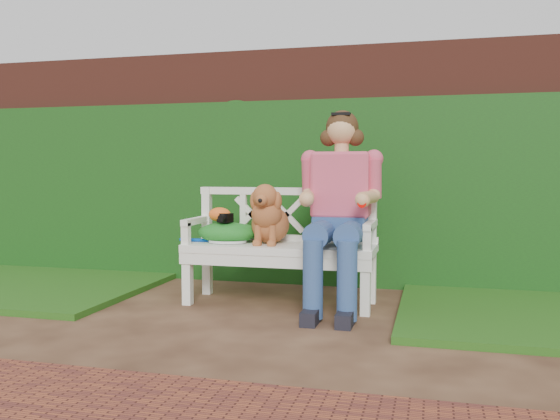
# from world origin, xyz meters

# --- Properties ---
(ground) EXTENTS (60.00, 60.00, 0.00)m
(ground) POSITION_xyz_m (0.00, 0.00, 0.00)
(ground) COLOR #372015
(brick_wall) EXTENTS (10.00, 0.30, 2.20)m
(brick_wall) POSITION_xyz_m (0.00, 1.90, 1.10)
(brick_wall) COLOR maroon
(brick_wall) RESTS_ON ground
(ivy_hedge) EXTENTS (10.00, 0.18, 1.70)m
(ivy_hedge) POSITION_xyz_m (0.00, 1.68, 0.85)
(ivy_hedge) COLOR #175413
(ivy_hedge) RESTS_ON ground
(grass_left) EXTENTS (2.60, 2.00, 0.05)m
(grass_left) POSITION_xyz_m (-2.40, 0.90, 0.03)
(grass_left) COLOR #175311
(grass_left) RESTS_ON ground
(garden_bench) EXTENTS (1.62, 0.72, 0.48)m
(garden_bench) POSITION_xyz_m (0.16, 0.79, 0.24)
(garden_bench) COLOR white
(garden_bench) RESTS_ON ground
(seated_woman) EXTENTS (0.87, 1.02, 1.56)m
(seated_woman) POSITION_xyz_m (0.64, 0.77, 0.78)
(seated_woman) COLOR #C94665
(seated_woman) RESTS_ON ground
(dog) EXTENTS (0.35, 0.46, 0.48)m
(dog) POSITION_xyz_m (0.08, 0.79, 0.72)
(dog) COLOR #A5662B
(dog) RESTS_ON garden_bench
(tennis_racket) EXTENTS (0.65, 0.47, 0.03)m
(tennis_racket) POSITION_xyz_m (-0.29, 0.76, 0.49)
(tennis_racket) COLOR white
(tennis_racket) RESTS_ON garden_bench
(green_bag) EXTENTS (0.56, 0.47, 0.17)m
(green_bag) POSITION_xyz_m (-0.28, 0.81, 0.56)
(green_bag) COLOR #338B3A
(green_bag) RESTS_ON garden_bench
(camera_item) EXTENTS (0.13, 0.11, 0.07)m
(camera_item) POSITION_xyz_m (-0.28, 0.76, 0.68)
(camera_item) COLOR black
(camera_item) RESTS_ON green_bag
(baseball_glove) EXTENTS (0.21, 0.18, 0.12)m
(baseball_glove) POSITION_xyz_m (-0.34, 0.80, 0.70)
(baseball_glove) COLOR orange
(baseball_glove) RESTS_ON green_bag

